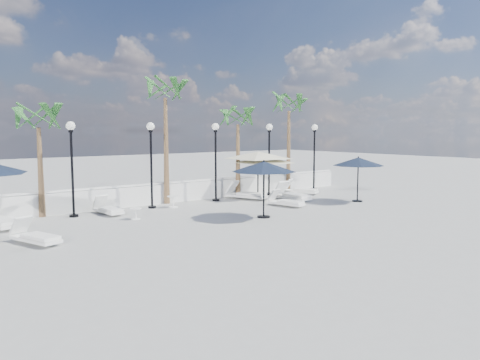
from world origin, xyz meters
TOP-DOWN VIEW (x-y plane):
  - ground at (0.00, 0.00)m, footprint 100.00×100.00m
  - balustrade at (0.00, 7.50)m, footprint 26.00×0.30m
  - lamppost_2 at (-3.50, 6.50)m, footprint 0.36×0.36m
  - lamppost_3 at (0.00, 6.50)m, footprint 0.36×0.36m
  - lamppost_4 at (3.50, 6.50)m, footprint 0.36×0.36m
  - lamppost_5 at (7.00, 6.50)m, footprint 0.36×0.36m
  - lamppost_6 at (10.50, 6.50)m, footprint 0.36×0.36m
  - palm_1 at (-4.50, 7.30)m, footprint 2.60×2.60m
  - palm_2 at (1.20, 7.30)m, footprint 2.60×2.60m
  - palm_3 at (5.50, 7.30)m, footprint 2.60×2.60m
  - palm_4 at (9.20, 7.30)m, footprint 2.60×2.60m
  - lounger_2 at (-5.95, 2.68)m, footprint 1.19×1.98m
  - lounger_3 at (-2.17, 6.22)m, footprint 0.71×1.82m
  - lounger_4 at (5.05, 6.03)m, footprint 1.44×2.25m
  - lounger_5 at (5.10, 3.17)m, footprint 0.94×1.85m
  - lounger_6 at (8.65, 5.74)m, footprint 1.33×1.97m
  - lounger_7 at (6.67, 4.36)m, footprint 0.74×2.15m
  - side_table_1 at (-1.75, 4.48)m, footprint 0.45×0.45m
  - side_table_2 at (0.84, 6.07)m, footprint 0.54×0.54m
  - parasol_navy_mid at (2.49, 1.70)m, footprint 2.58×2.58m
  - parasol_navy_right at (8.91, 2.09)m, footprint 2.48×2.48m
  - parasol_cream_sq_a at (6.26, 6.04)m, footprint 4.64×4.64m
  - parasol_cream_sq_b at (5.97, 6.20)m, footprint 5.13×5.13m

SIDE VIEW (x-z plane):
  - ground at x=0.00m, z-range 0.00..0.00m
  - lounger_5 at x=5.10m, z-range -0.11..0.55m
  - lounger_3 at x=-2.17m, z-range -0.11..0.56m
  - lounger_2 at x=-5.95m, z-range -0.12..0.59m
  - lounger_6 at x=8.65m, z-range -0.12..0.59m
  - side_table_1 at x=-1.75m, z-range 0.05..0.48m
  - lounger_7 at x=6.67m, z-range -0.13..0.67m
  - lounger_4 at x=5.05m, z-range -0.13..0.67m
  - side_table_2 at x=0.84m, z-range 0.05..0.58m
  - balustrade at x=0.00m, z-range -0.04..0.97m
  - parasol_navy_right at x=8.91m, z-range 0.84..3.07m
  - parasol_navy_mid at x=2.49m, z-range 0.88..3.19m
  - parasol_cream_sq_a at x=6.26m, z-range 0.97..3.25m
  - parasol_cream_sq_b at x=5.97m, z-range 1.09..3.66m
  - lamppost_2 at x=-3.50m, z-range 0.57..4.41m
  - lamppost_3 at x=0.00m, z-range 0.57..4.41m
  - lamppost_4 at x=3.50m, z-range 0.57..4.41m
  - lamppost_5 at x=7.00m, z-range 0.57..4.41m
  - lamppost_6 at x=10.50m, z-range 0.57..4.41m
  - palm_1 at x=-4.50m, z-range 1.40..6.10m
  - palm_3 at x=5.50m, z-range 1.50..6.40m
  - palm_4 at x=9.20m, z-range 1.88..7.58m
  - palm_2 at x=1.20m, z-range 2.07..8.17m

